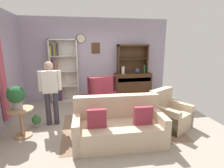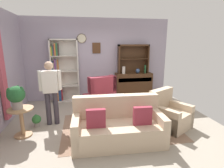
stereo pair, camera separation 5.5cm
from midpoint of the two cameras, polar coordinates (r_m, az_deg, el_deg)
The scene contains 18 objects.
ground_plane at distance 4.59m, azimuth -0.44°, elevation -12.37°, with size 5.40×4.60×0.02m, color #9E9384.
wall_back at distance 6.27m, azimuth -3.95°, elevation 8.02°, with size 5.00×0.09×2.80m.
area_rug at distance 4.36m, azimuth 2.94°, elevation -13.66°, with size 2.69×1.87×0.01m, color #846651.
bookshelf at distance 6.12m, azimuth -15.58°, elevation 3.86°, with size 0.90×0.30×2.10m.
sideboard at distance 6.41m, azimuth 7.18°, elevation -0.07°, with size 1.30×0.45×0.92m.
sideboard_hutch at distance 6.36m, azimuth 7.16°, elevation 9.41°, with size 1.10×0.26×1.00m.
vase_tall at distance 6.12m, azimuth 4.06°, elevation 4.50°, with size 0.11×0.11×0.25m, color beige.
vase_round at distance 6.29m, azimuth 8.63°, elevation 4.24°, with size 0.15×0.15×0.17m, color #33476B.
bottle_wine at distance 6.35m, azimuth 10.94°, elevation 4.79°, with size 0.07×0.07×0.29m, color #194223.
couch_floral at distance 3.67m, azimuth 2.38°, elevation -13.69°, with size 1.84×0.93×0.90m.
armchair_floral at distance 4.50m, azimuth 18.39°, elevation -9.47°, with size 1.04×1.05×0.88m.
wingback_chair at distance 5.27m, azimuth -3.61°, elevation -4.34°, with size 0.97×0.98×1.05m.
plant_stand at distance 4.28m, azimuth -26.98°, elevation -10.09°, with size 0.52×0.52×0.63m.
potted_plant_large at distance 4.13m, azimuth -28.36°, elevation -3.34°, with size 0.35×0.35×0.49m.
potted_plant_small at distance 4.66m, azimuth -23.01°, elevation -10.64°, with size 0.21×0.21×0.29m.
person_reading at distance 4.43m, azimuth -19.00°, elevation -1.45°, with size 0.52×0.22×1.56m.
coffee_table at distance 4.40m, azimuth -0.44°, elevation -8.36°, with size 0.80×0.50×0.42m.
book_stack at distance 4.41m, azimuth -1.93°, elevation -7.08°, with size 0.18×0.16×0.05m.
Camera 2 is at (-0.70, -4.08, 1.98)m, focal length 28.13 mm.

